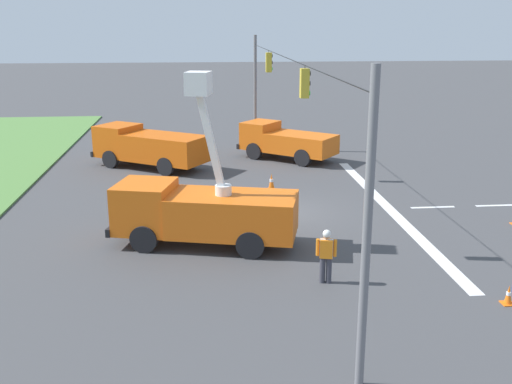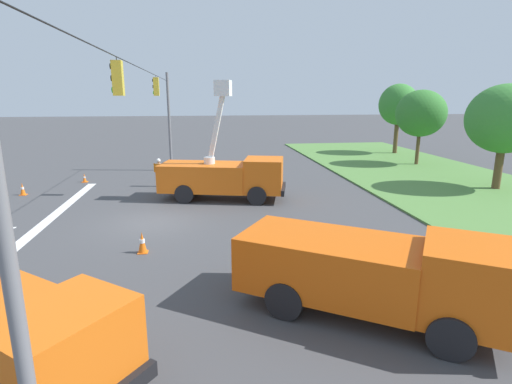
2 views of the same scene
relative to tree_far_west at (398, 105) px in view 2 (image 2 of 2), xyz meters
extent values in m
plane|color=#424244|center=(19.01, -21.08, -4.72)|extent=(200.00, 200.00, 0.00)
cube|color=silver|center=(19.01, -25.85, -4.71)|extent=(17.60, 0.50, 0.01)
cylinder|color=slate|center=(6.01, -21.08, -1.12)|extent=(0.20, 0.20, 7.20)
cylinder|color=slate|center=(32.01, -21.08, -1.12)|extent=(0.20, 0.20, 7.20)
cylinder|color=black|center=(19.01, -21.08, 1.88)|extent=(26.00, 0.03, 0.03)
cylinder|color=black|center=(14.07, -21.08, 1.83)|extent=(0.02, 0.02, 0.10)
cube|color=gold|center=(14.07, -21.08, 1.30)|extent=(0.32, 0.28, 0.96)
cylinder|color=black|center=(14.07, -21.24, 1.62)|extent=(0.16, 0.05, 0.16)
cylinder|color=black|center=(14.07, -21.24, 1.30)|extent=(0.16, 0.05, 0.16)
cylinder|color=green|center=(14.07, -21.24, 0.98)|extent=(0.16, 0.05, 0.16)
cylinder|color=black|center=(24.57, -21.08, 1.83)|extent=(0.02, 0.02, 0.10)
cube|color=gold|center=(24.57, -21.08, 1.30)|extent=(0.32, 0.28, 0.96)
cylinder|color=black|center=(24.57, -21.24, 1.62)|extent=(0.16, 0.05, 0.16)
cylinder|color=black|center=(24.57, -21.24, 1.30)|extent=(0.16, 0.05, 0.16)
cylinder|color=green|center=(24.57, -21.24, 0.98)|extent=(0.16, 0.05, 0.16)
cylinder|color=brown|center=(0.00, 0.00, -3.16)|extent=(0.40, 0.40, 3.11)
ellipsoid|color=#387F33|center=(0.00, 0.00, 0.03)|extent=(3.85, 3.64, 3.86)
cylinder|color=brown|center=(6.45, -1.35, -3.43)|extent=(0.28, 0.28, 2.58)
ellipsoid|color=#33752D|center=(6.45, -1.35, -0.53)|extent=(3.78, 3.95, 3.69)
cylinder|color=brown|center=(15.37, -1.23, -3.53)|extent=(0.46, 0.46, 2.37)
ellipsoid|color=#387F33|center=(15.37, -1.23, -0.47)|extent=(4.41, 4.30, 3.99)
cube|color=orange|center=(15.04, -18.71, -3.49)|extent=(3.36, 5.03, 1.46)
cube|color=orange|center=(15.84, -15.51, -3.33)|extent=(2.64, 2.45, 1.78)
cube|color=#1E2838|center=(16.00, -14.84, -3.02)|extent=(1.94, 0.57, 0.80)
cube|color=black|center=(16.09, -14.47, -4.07)|extent=(2.29, 0.71, 0.30)
cylinder|color=black|center=(14.74, -15.51, -4.22)|extent=(0.51, 1.04, 1.00)
cylinder|color=black|center=(16.81, -16.02, -4.22)|extent=(0.51, 1.04, 1.00)
cylinder|color=black|center=(13.81, -19.25, -4.22)|extent=(0.51, 1.04, 1.00)
cylinder|color=black|center=(15.88, -19.76, -4.22)|extent=(0.51, 1.04, 1.00)
cylinder|color=silver|center=(15.12, -18.39, -2.58)|extent=(0.60, 0.60, 0.36)
cube|color=white|center=(15.22, -17.99, -0.90)|extent=(0.49, 1.08, 3.77)
cube|color=white|center=(15.32, -17.59, 1.21)|extent=(1.07, 0.99, 0.80)
cube|color=#D6560F|center=(27.22, -15.59, -3.49)|extent=(4.41, 5.08, 1.45)
cube|color=#D6560F|center=(28.98, -12.86, -3.33)|extent=(2.93, 2.84, 1.78)
cube|color=#1E2838|center=(29.35, -12.29, -3.02)|extent=(1.71, 1.15, 0.80)
cylinder|color=black|center=(27.94, -12.50, -4.22)|extent=(0.78, 0.99, 1.00)
cylinder|color=black|center=(29.74, -13.66, -4.22)|extent=(0.78, 0.99, 1.00)
cylinder|color=black|center=(25.88, -15.70, -4.22)|extent=(0.78, 0.99, 1.00)
cylinder|color=black|center=(27.67, -16.85, -4.22)|extent=(0.78, 0.99, 1.00)
cube|color=orange|center=(30.33, -21.25, -3.41)|extent=(2.75, 2.68, 1.62)
cube|color=#1E2838|center=(30.70, -20.78, -3.13)|extent=(1.57, 1.27, 0.73)
cylinder|color=black|center=(29.38, -20.78, -4.22)|extent=(0.84, 0.96, 1.00)
cylinder|color=black|center=(27.32, -23.37, -4.22)|extent=(0.84, 0.96, 1.00)
cylinder|color=#383842|center=(11.60, -21.35, -4.29)|extent=(0.18, 0.18, 0.85)
cylinder|color=#383842|center=(11.56, -21.55, -4.29)|extent=(0.18, 0.18, 0.85)
cube|color=orange|center=(11.58, -21.45, -3.57)|extent=(0.33, 0.45, 0.60)
cube|color=silver|center=(11.58, -21.45, -3.57)|extent=(0.18, 0.43, 0.62)
cylinder|color=orange|center=(11.64, -21.19, -3.54)|extent=(0.11, 0.11, 0.55)
cylinder|color=orange|center=(11.52, -21.71, -3.54)|extent=(0.11, 0.11, 0.55)
sphere|color=tan|center=(11.58, -21.45, -3.14)|extent=(0.22, 0.22, 0.22)
sphere|color=white|center=(11.58, -21.45, -3.08)|extent=(0.26, 0.26, 0.26)
cube|color=orange|center=(12.81, -29.01, -4.70)|extent=(0.36, 0.36, 0.03)
cone|color=orange|center=(12.81, -29.01, -4.34)|extent=(0.27, 0.27, 0.69)
cylinder|color=white|center=(12.81, -29.01, -4.31)|extent=(0.17, 0.17, 0.12)
cube|color=orange|center=(22.66, -21.03, -4.70)|extent=(0.36, 0.36, 0.03)
cone|color=orange|center=(22.66, -21.03, -4.31)|extent=(0.30, 0.30, 0.76)
cylinder|color=white|center=(22.66, -21.03, -4.27)|extent=(0.19, 0.19, 0.14)
cube|color=orange|center=(9.60, -26.48, -4.70)|extent=(0.36, 0.36, 0.03)
cone|color=orange|center=(9.60, -26.48, -4.41)|extent=(0.22, 0.22, 0.55)
cylinder|color=white|center=(9.60, -26.48, -4.38)|extent=(0.14, 0.14, 0.10)
cube|color=orange|center=(23.61, -14.28, -4.70)|extent=(0.36, 0.36, 0.03)
cone|color=orange|center=(23.61, -14.28, -4.39)|extent=(0.24, 0.24, 0.59)
cylinder|color=white|center=(23.61, -14.28, -4.36)|extent=(0.15, 0.15, 0.11)
camera|label=1|loc=(-5.63, -17.65, 3.27)|focal=42.00mm
camera|label=2|loc=(36.65, -18.83, 0.82)|focal=28.00mm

